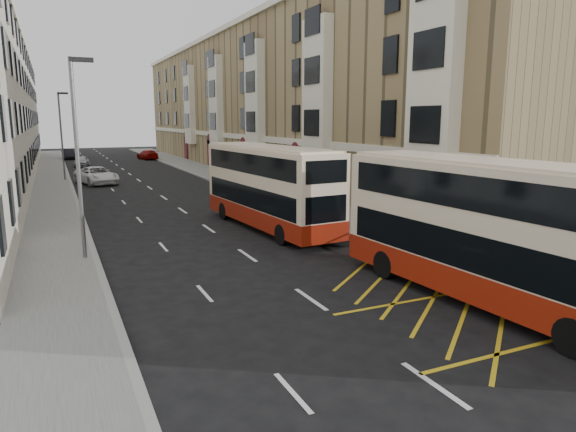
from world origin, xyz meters
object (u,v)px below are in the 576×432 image
pedestrian_near (532,258)px  pedestrian_mid (548,248)px  street_lamp_near (78,148)px  pedestrian_far (505,250)px  white_van (96,175)px  car_silver (82,161)px  double_decker_rear (269,187)px  double_decker_front (491,233)px  car_dark (68,154)px  car_red (148,155)px  street_lamp_far (62,131)px

pedestrian_near → pedestrian_mid: bearing=-153.9°
street_lamp_near → pedestrian_far: 17.03m
pedestrian_near → white_van: bearing=-73.1°
street_lamp_near → car_silver: 45.49m
street_lamp_near → pedestrian_mid: 18.74m
double_decker_rear → double_decker_front: bearing=-86.1°
pedestrian_mid → pedestrian_far: (-1.79, 0.39, 0.02)m
double_decker_rear → car_dark: bearing=93.7°
pedestrian_near → car_red: (-2.41, 63.28, -0.36)m
pedestrian_far → white_van: (-11.70, 35.26, -0.20)m
street_lamp_far → double_decker_rear: (9.30, -27.36, -2.40)m
pedestrian_near → car_silver: size_ratio=0.47×
street_lamp_far → white_van: (2.50, -3.38, -3.87)m
street_lamp_near → car_dark: size_ratio=1.79×
street_lamp_far → car_dark: bearing=87.7°
double_decker_rear → car_red: bearing=82.9°
pedestrian_far → street_lamp_far: bearing=-34.7°
car_silver → car_red: size_ratio=0.80×
double_decker_front → pedestrian_far: 3.80m
pedestrian_near → double_decker_rear: bearing=-70.5°
double_decker_front → pedestrian_near: size_ratio=6.48×
street_lamp_near → pedestrian_far: (14.20, -8.64, -3.67)m
car_silver → double_decker_front: bearing=-71.9°
car_silver → car_dark: size_ratio=0.84×
double_decker_front → pedestrian_near: bearing=8.6°
double_decker_rear → car_dark: 56.53m
street_lamp_near → double_decker_front: size_ratio=0.69×
pedestrian_mid → car_red: (-4.53, 62.23, -0.27)m
street_lamp_far → pedestrian_mid: street_lamp_far is taller
pedestrian_near → pedestrian_far: bearing=-103.3°
double_decker_rear → pedestrian_far: (4.91, -11.29, -1.27)m
double_decker_rear → pedestrian_mid: (6.69, -11.68, -1.29)m
pedestrian_far → double_decker_front: bearing=69.7°
pedestrian_far → car_silver: 55.21m
pedestrian_mid → car_silver: 56.01m
white_van → car_red: 28.05m
pedestrian_near → car_dark: bearing=-79.8°
street_lamp_far → car_silver: 15.93m
street_lamp_near → pedestrian_far: street_lamp_near is taller
double_decker_front → car_red: 63.88m
white_van → car_dark: white_van is taller
street_lamp_near → car_red: bearing=77.8°
pedestrian_mid → street_lamp_far: bearing=86.7°
street_lamp_near → white_van: (2.50, 26.62, -3.87)m
double_decker_front → pedestrian_far: bearing=30.8°
street_lamp_far → pedestrian_far: size_ratio=4.89×
street_lamp_far → pedestrian_mid: bearing=-67.7°
double_decker_front → pedestrian_far: (2.93, 2.02, -1.35)m
street_lamp_far → car_silver: size_ratio=2.13×
car_red → double_decker_rear: bearing=76.9°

